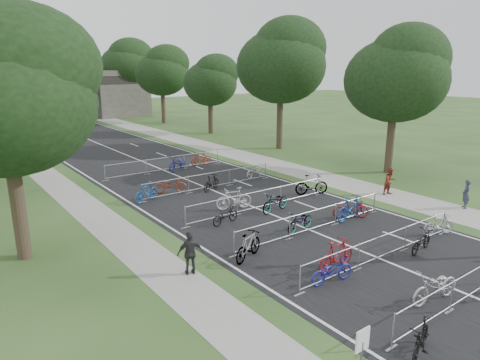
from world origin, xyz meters
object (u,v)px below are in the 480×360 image
(pedestrian_a, at_px, (466,194))
(pedestrian_b, at_px, (390,181))
(overpass_bridge, at_px, (39,96))
(park_sign, at_px, (362,351))
(pedestrian_c, at_px, (190,253))

(pedestrian_a, bearing_deg, pedestrian_b, -119.30)
(overpass_bridge, height_order, park_sign, overpass_bridge)
(pedestrian_a, distance_m, pedestrian_b, 4.19)
(pedestrian_a, xyz_separation_m, pedestrian_b, (-1.06, 4.05, 0.02))
(pedestrian_a, distance_m, pedestrian_c, 16.16)
(pedestrian_b, bearing_deg, pedestrian_c, -164.19)
(overpass_bridge, relative_size, pedestrian_a, 19.41)
(overpass_bridge, xyz_separation_m, park_sign, (-6.80, -62.00, -2.27))
(overpass_bridge, distance_m, pedestrian_b, 53.18)
(pedestrian_a, bearing_deg, pedestrian_c, -52.02)
(pedestrian_b, relative_size, pedestrian_c, 0.98)
(overpass_bridge, distance_m, pedestrian_c, 54.76)
(pedestrian_b, bearing_deg, park_sign, -138.50)
(pedestrian_a, height_order, pedestrian_c, pedestrian_c)
(pedestrian_a, relative_size, pedestrian_b, 0.98)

